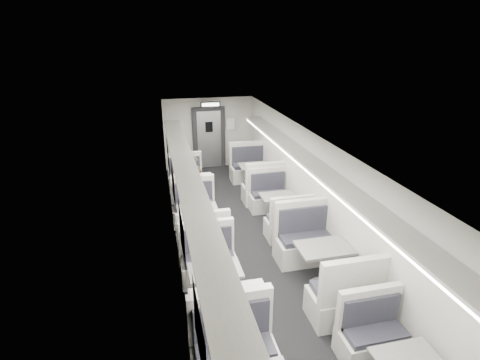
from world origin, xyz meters
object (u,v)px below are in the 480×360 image
vestibule_door (209,138)px  exit_sign (210,104)px  booth_left_c (216,287)px  booth_left_b (198,223)px  booth_right_a (255,177)px  booth_left_a (188,187)px  booth_right_b (278,209)px  passenger (194,183)px  booth_right_c (323,266)px

vestibule_door → exit_sign: exit_sign is taller
booth_left_c → booth_left_b: bearing=90.0°
booth_right_a → vestibule_door: size_ratio=1.09×
booth_left_a → booth_right_b: size_ratio=0.99×
passenger → booth_left_a: bearing=109.7°
booth_right_a → booth_left_a: bearing=-173.8°
passenger → exit_sign: (0.90, 2.66, 1.55)m
booth_right_c → vestibule_door: (-1.00, 7.00, 0.62)m
booth_right_c → vestibule_door: bearing=98.1°
booth_right_c → exit_sign: (-1.00, 6.51, 1.86)m
exit_sign → booth_left_b: bearing=-103.1°
booth_left_b → booth_right_b: size_ratio=1.04×
booth_right_c → exit_sign: size_ratio=3.80×
passenger → vestibule_door: bearing=83.6°
booth_right_a → exit_sign: exit_sign is taller
booth_left_a → exit_sign: size_ratio=3.32×
booth_right_a → booth_right_b: bearing=-90.0°
booth_right_b → passenger: 2.32m
booth_left_a → passenger: (0.10, -0.57, 0.36)m
passenger → exit_sign: size_ratio=2.35×
booth_right_c → exit_sign: bearing=98.7°
booth_right_b → passenger: bearing=145.8°
booth_right_a → vestibule_door: bearing=113.0°
booth_right_a → booth_right_c: booth_right_c is taller
booth_left_a → passenger: size_ratio=1.41×
booth_right_c → booth_left_a: bearing=114.3°
vestibule_door → passenger: bearing=-105.9°
booth_left_b → booth_left_a: bearing=90.0°
booth_right_c → passenger: passenger is taller
booth_right_b → passenger: (-1.90, 1.29, 0.36)m
passenger → vestibule_door: (0.90, 3.15, 0.31)m
booth_left_a → vestibule_door: 2.85m
booth_left_a → passenger: 0.68m
booth_left_b → booth_left_c: booth_left_b is taller
booth_right_b → booth_left_a: bearing=137.0°
booth_left_b → booth_right_c: bearing=-47.9°
booth_right_c → vestibule_door: 7.10m
booth_left_c → booth_right_a: size_ratio=0.93×
booth_left_c → passenger: passenger is taller
booth_left_b → booth_right_a: size_ratio=0.95×
booth_left_c → passenger: bearing=88.5°
booth_left_a → exit_sign: bearing=64.4°
booth_left_b → passenger: 1.68m
booth_right_b → vestibule_door: 4.60m
booth_left_c → booth_right_a: bearing=67.2°
booth_left_c → booth_right_b: 3.34m
booth_right_a → booth_left_b: bearing=-129.5°
passenger → booth_right_b: bearing=-24.8°
vestibule_door → exit_sign: bearing=-90.0°
booth_left_b → booth_right_c: booth_right_c is taller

